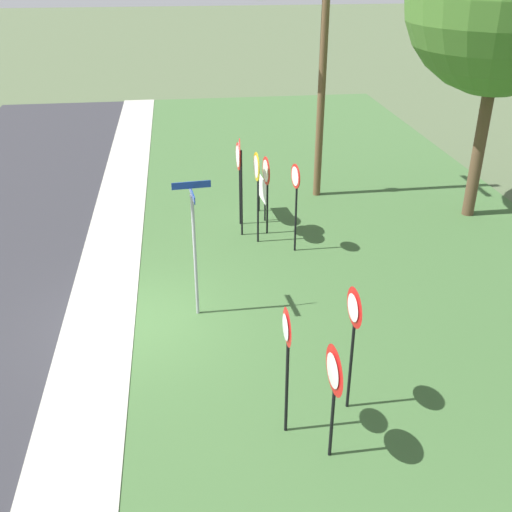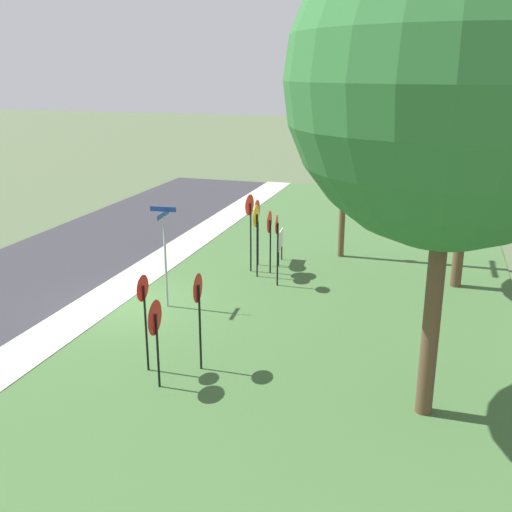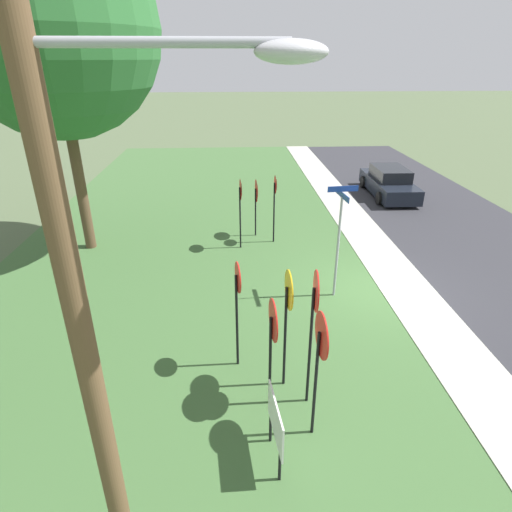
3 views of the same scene
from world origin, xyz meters
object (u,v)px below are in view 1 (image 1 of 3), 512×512
(stop_sign_far_left, at_px, (240,166))
(utility_pole, at_px, (319,50))
(yield_sign_near_right, at_px, (333,379))
(stop_sign_near_right, at_px, (239,166))
(stop_sign_near_left, at_px, (266,179))
(street_name_post, at_px, (194,239))
(stop_sign_far_center, at_px, (257,178))
(notice_board, at_px, (262,191))
(yield_sign_near_left, at_px, (286,344))
(stop_sign_far_right, at_px, (296,190))
(yield_sign_far_left, at_px, (353,321))

(stop_sign_far_left, height_order, utility_pole, utility_pole)
(yield_sign_near_right, bearing_deg, stop_sign_near_right, 178.62)
(stop_sign_near_left, height_order, stop_sign_near_right, stop_sign_near_right)
(yield_sign_near_right, bearing_deg, street_name_post, -161.44)
(stop_sign_far_center, relative_size, notice_board, 2.10)
(yield_sign_near_left, distance_m, utility_pole, 11.57)
(stop_sign_far_left, height_order, stop_sign_far_right, stop_sign_far_left)
(stop_sign_far_center, xyz_separation_m, street_name_post, (3.53, -1.84, -0.03))
(stop_sign_near_right, height_order, yield_sign_near_right, stop_sign_near_right)
(stop_sign_near_right, height_order, yield_sign_far_left, stop_sign_near_right)
(yield_sign_near_left, relative_size, street_name_post, 0.78)
(stop_sign_far_right, bearing_deg, street_name_post, -52.85)
(yield_sign_near_right, height_order, utility_pole, utility_pole)
(yield_sign_near_right, bearing_deg, utility_pole, 164.80)
(stop_sign_far_right, relative_size, notice_board, 1.99)
(stop_sign_far_left, distance_m, street_name_post, 4.29)
(stop_sign_far_center, bearing_deg, stop_sign_near_left, 143.85)
(stop_sign_near_left, height_order, yield_sign_far_left, yield_sign_far_left)
(stop_sign_far_right, bearing_deg, stop_sign_near_right, -155.05)
(yield_sign_near_right, distance_m, notice_board, 10.00)
(stop_sign_near_right, distance_m, notice_board, 1.38)
(stop_sign_far_left, distance_m, yield_sign_near_left, 8.00)
(stop_sign_far_left, bearing_deg, yield_sign_near_left, 4.00)
(yield_sign_near_left, distance_m, yield_sign_near_right, 0.93)
(stop_sign_near_right, xyz_separation_m, utility_pole, (-2.06, 2.70, 2.85))
(stop_sign_near_right, distance_m, stop_sign_far_left, 0.82)
(stop_sign_near_left, bearing_deg, street_name_post, -33.31)
(stop_sign_far_left, bearing_deg, utility_pole, 140.99)
(stop_sign_far_right, height_order, yield_sign_near_left, stop_sign_far_right)
(yield_sign_near_left, xyz_separation_m, utility_pole, (-10.84, 2.86, 2.86))
(stop_sign_near_left, distance_m, stop_sign_near_right, 1.05)
(stop_sign_far_center, bearing_deg, yield_sign_far_left, 2.67)
(yield_sign_near_left, bearing_deg, notice_board, 172.48)
(stop_sign_near_right, xyz_separation_m, stop_sign_far_center, (1.29, 0.36, 0.08))
(yield_sign_far_left, bearing_deg, utility_pole, 166.61)
(street_name_post, distance_m, notice_board, 5.89)
(stop_sign_near_left, distance_m, utility_pole, 4.58)
(stop_sign_far_right, height_order, yield_sign_near_right, stop_sign_far_right)
(stop_sign_far_center, height_order, yield_sign_far_left, stop_sign_far_center)
(stop_sign_far_left, height_order, street_name_post, street_name_post)
(stop_sign_near_right, relative_size, yield_sign_far_left, 1.01)
(stop_sign_near_right, xyz_separation_m, notice_board, (-0.53, 0.76, -1.02))
(stop_sign_near_left, height_order, stop_sign_far_left, stop_sign_far_left)
(stop_sign_near_left, xyz_separation_m, yield_sign_near_right, (8.66, -0.24, -0.10))
(stop_sign_far_right, height_order, yield_sign_far_left, yield_sign_far_left)
(stop_sign_near_left, relative_size, yield_sign_far_left, 0.93)
(street_name_post, distance_m, utility_pole, 8.52)
(stop_sign_far_left, distance_m, utility_pole, 4.72)
(stop_sign_far_center, bearing_deg, stop_sign_near_right, -167.22)
(street_name_post, height_order, notice_board, street_name_post)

